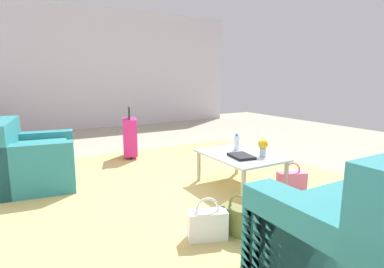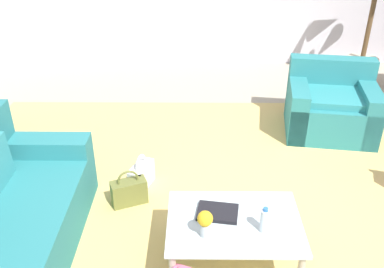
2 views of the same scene
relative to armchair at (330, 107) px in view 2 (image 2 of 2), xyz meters
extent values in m
plane|color=#A89E89|center=(-0.91, -1.67, -0.29)|extent=(12.00, 12.00, 0.00)
cube|color=tan|center=(-1.51, -1.47, -0.29)|extent=(5.20, 4.40, 0.01)
cube|color=teal|center=(-3.01, -2.27, -0.07)|extent=(0.92, 2.16, 0.45)
cube|color=teal|center=(-3.01, -1.31, 0.01)|extent=(0.92, 0.24, 0.61)
cube|color=teal|center=(-0.01, -0.07, -0.07)|extent=(1.10, 0.97, 0.44)
cube|color=teal|center=(0.04, 0.25, 0.12)|extent=(1.01, 0.34, 0.82)
cube|color=teal|center=(0.38, -0.12, 0.01)|extent=(0.31, 0.86, 0.60)
cube|color=teal|center=(-0.40, -0.01, 0.01)|extent=(0.31, 0.86, 0.60)
cube|color=teal|center=(-0.02, -0.11, 0.19)|extent=(0.83, 0.68, 0.08)
cube|color=silver|center=(-1.31, -2.17, 0.11)|extent=(0.99, 0.71, 0.02)
cylinder|color=#ADA899|center=(-1.75, -1.86, -0.10)|extent=(0.05, 0.05, 0.39)
cylinder|color=#ADA899|center=(-0.87, -1.86, -0.10)|extent=(0.05, 0.05, 0.39)
cylinder|color=silver|center=(-1.11, -2.27, 0.21)|extent=(0.06, 0.06, 0.18)
cylinder|color=#2D6BBC|center=(-1.11, -2.27, 0.31)|extent=(0.04, 0.04, 0.02)
cube|color=black|center=(-1.43, -2.09, 0.13)|extent=(0.33, 0.26, 0.03)
cylinder|color=#B2B7BC|center=(-1.53, -2.32, 0.17)|extent=(0.07, 0.07, 0.10)
sphere|color=gold|center=(-1.53, -2.32, 0.27)|extent=(0.11, 0.11, 0.11)
cube|color=olive|center=(-2.20, -1.45, -0.17)|extent=(0.35, 0.25, 0.24)
torus|color=olive|center=(-2.20, -1.45, -0.03)|extent=(0.19, 0.09, 0.20)
cube|color=white|center=(-2.12, -1.19, -0.17)|extent=(0.24, 0.35, 0.24)
torus|color=white|center=(-2.12, -1.19, -0.03)|extent=(0.08, 0.19, 0.20)
cylinder|color=#BCB299|center=(0.89, 1.53, -0.11)|extent=(0.47, 0.47, 0.37)
cylinder|color=brown|center=(0.89, 1.53, 0.60)|extent=(0.07, 0.07, 1.05)
camera|label=1|loc=(-4.03, 0.05, 1.00)|focal=28.00mm
camera|label=2|loc=(-1.60, -4.59, 2.22)|focal=40.00mm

